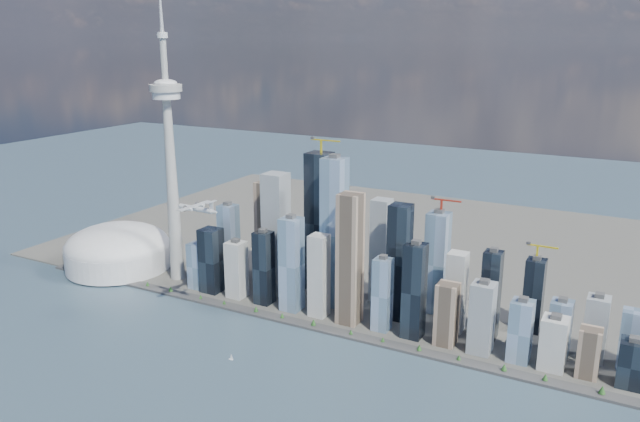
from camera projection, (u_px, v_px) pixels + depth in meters
The scene contains 9 objects.
ground at pixel (201, 403), 774.35m from camera, with size 4000.00×4000.00×0.00m, color #304655.
seawall at pixel (301, 323), 986.52m from camera, with size 1100.00×22.00×4.00m, color #383838.
land at pixel (402, 244), 1369.51m from camera, with size 1400.00×900.00×3.00m, color #4C4C47.
shoreline_trees at pixel (301, 320), 984.71m from camera, with size 960.53×7.20×8.80m.
skyscraper_cluster at pixel (358, 264), 1011.26m from camera, with size 736.00×142.00×272.58m.
needle_tower at pixel (170, 156), 1110.90m from camera, with size 56.00×56.00×550.50m.
dome_stadium at pixel (118, 249), 1218.20m from camera, with size 200.00×200.00×86.00m.
airplane at pixel (197, 208), 909.14m from camera, with size 75.08×66.34×18.32m.
sailboat_west at pixel (231, 358), 878.20m from camera, with size 7.32×2.04×10.20m.
Camera 1 is at (451.38, -532.79, 437.27)m, focal length 35.00 mm.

